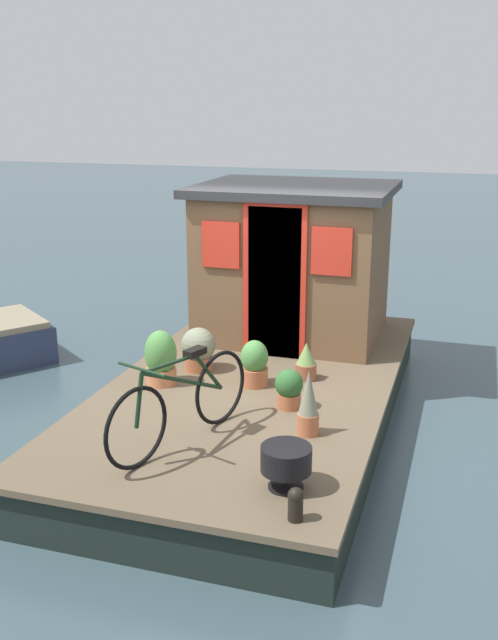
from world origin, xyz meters
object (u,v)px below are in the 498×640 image
Objects in this scene: potted_plant_thyme at (161,358)px; potted_plant_basil at (306,362)px; houseboat_cabin at (294,261)px; potted_plant_sage at (289,388)px; potted_plant_fern at (254,364)px; mooring_bollard at (296,503)px; charcoal_grill at (286,460)px; bicycle at (181,402)px; potted_plant_rosemary at (198,349)px; potted_plant_lavender at (308,404)px.

potted_plant_thyme is 1.50m from potted_plant_basil.
houseboat_cabin is 1.72m from potted_plant_basil.
potted_plant_sage is 0.80× the size of potted_plant_fern.
houseboat_cabin is at bearing 14.41° from mooring_bollard.
potted_plant_sage reaches higher than charcoal_grill.
mooring_bollard is at bearing -164.19° from potted_plant_sage.
potted_plant_sage is (1.00, -0.67, -0.18)m from bicycle.
houseboat_cabin reaches higher than potted_plant_rosemary.
houseboat_cabin reaches higher than potted_plant_basil.
potted_plant_fern reaches higher than potted_plant_sage.
potted_plant_fern is (0.45, 0.48, 0.03)m from potted_plant_sage.
bicycle is 1.47m from potted_plant_fern.
potted_plant_sage is (-2.24, -0.53, -0.74)m from houseboat_cabin.
houseboat_cabin is at bearing 19.21° from potted_plant_basil.
charcoal_grill is (-1.91, -0.83, -0.00)m from potted_plant_fern.
potted_plant_rosemary is 1.19× the size of potted_plant_basil.
potted_plant_lavender is (-1.28, -0.32, 0.09)m from potted_plant_basil.
potted_plant_rosemary is (-1.55, 0.66, -0.69)m from houseboat_cabin.
potted_plant_rosemary is at bearing 71.40° from potted_plant_fern.
potted_plant_rosemary reaches higher than charcoal_grill.
potted_plant_lavender is at bearing -163.22° from houseboat_cabin.
potted_plant_basil is at bearing -160.79° from houseboat_cabin.
potted_plant_lavender reaches higher than potted_plant_rosemary.
potted_plant_basil is at bearing -85.73° from potted_plant_rosemary.
potted_plant_rosemary reaches higher than potted_plant_sage.
potted_plant_lavender is at bearing -140.71° from potted_plant_fern.
potted_plant_basil is 1.32m from potted_plant_lavender.
potted_plant_lavender reaches higher than potted_plant_basil.
potted_plant_rosemary is at bearing 35.58° from charcoal_grill.
potted_plant_basil is at bearing 9.40° from charcoal_grill.
potted_plant_rosemary reaches higher than potted_plant_basil.
potted_plant_rosemary is at bearing 33.83° from mooring_bollard.
houseboat_cabin is 1.92m from potted_plant_fern.
potted_plant_sage is at bearing -120.22° from potted_plant_rosemary.
bicycle is at bearing 177.38° from houseboat_cabin.
bicycle is at bearing 172.39° from potted_plant_fern.
charcoal_grill is at bearing -176.81° from potted_plant_lavender.
potted_plant_sage is 1.37m from potted_plant_rosemary.
potted_plant_basil is 1.60× the size of mooring_bollard.
potted_plant_lavender is (-2.74, -0.82, -0.65)m from houseboat_cabin.
potted_plant_sage is 0.96× the size of potted_plant_basil.
potted_plant_rosemary is 0.83× the size of potted_plant_thyme.
potted_plant_basil is (1.77, -0.66, -0.19)m from bicycle.
potted_plant_rosemary is (0.69, 1.18, 0.05)m from potted_plant_sage.
potted_plant_sage reaches higher than mooring_bollard.
mooring_bollard is (-2.55, -1.71, -0.11)m from potted_plant_rosemary.
mooring_bollard is (-2.07, -1.93, -0.14)m from potted_plant_thyme.
potted_plant_lavender reaches higher than potted_plant_sage.
potted_plant_thyme is 2.28× the size of mooring_bollard.
houseboat_cabin is 3.29m from bicycle.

